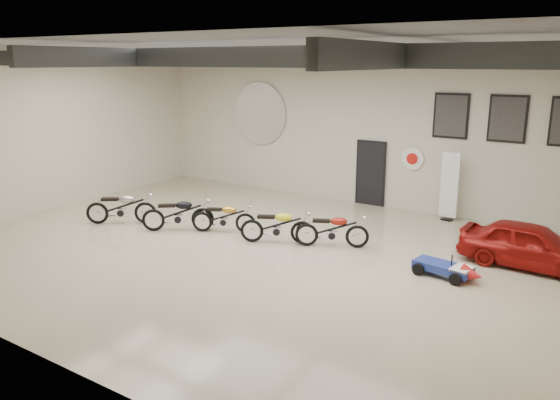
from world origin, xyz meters
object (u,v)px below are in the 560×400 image
Objects in this scene: motorcycle_yellow at (277,225)px; motorcycle_red at (332,229)px; motorcycle_black at (178,213)px; banner_stand at (449,188)px; motorcycle_silver at (121,207)px; vintage_car at (531,245)px; go_kart at (449,266)px; motorcycle_gold at (224,217)px.

motorcycle_red is (1.37, 0.51, -0.01)m from motorcycle_yellow.
motorcycle_black is 1.04× the size of motorcycle_yellow.
banner_stand reaches higher than motorcycle_red.
motorcycle_silver is 11.09m from vintage_car.
go_kart is at bearing -65.86° from banner_stand.
motorcycle_gold is 0.56× the size of vintage_car.
motorcycle_silver is 9.41m from go_kart.
motorcycle_red is at bearing -6.49° from motorcycle_yellow.
motorcycle_red is 4.71m from vintage_car.
motorcycle_silver is (-7.97, -5.64, -0.48)m from banner_stand.
banner_stand reaches higher than go_kart.
motorcycle_silver is at bearing 107.43° from vintage_car.
motorcycle_silver is 0.64× the size of vintage_car.
motorcycle_red is at bearing 108.02° from vintage_car.
motorcycle_black is 1.27× the size of go_kart.
banner_stand is at bearing 28.45° from motorcycle_yellow.
motorcycle_red is at bearing -20.12° from motorcycle_silver.
vintage_car is (4.54, 1.24, 0.06)m from motorcycle_red.
go_kart is (7.48, 0.68, -0.23)m from motorcycle_black.
go_kart is (3.16, -0.44, -0.20)m from motorcycle_red.
motorcycle_yellow is (-3.15, -4.59, -0.51)m from banner_stand.
motorcycle_silver reaches higher than motorcycle_yellow.
motorcycle_red is at bearing -23.78° from motorcycle_black.
vintage_car is at bearing -13.59° from motorcycle_gold.
banner_stand is 0.99× the size of motorcycle_silver.
motorcycle_silver is 6.38m from motorcycle_red.
banner_stand is at bearing 39.97° from motorcycle_red.
motorcycle_red reaches higher than motorcycle_gold.
banner_stand is 9.78m from motorcycle_silver.
motorcycle_red is 3.19m from go_kart.
motorcycle_black is 1.12× the size of motorcycle_gold.
motorcycle_black reaches higher than go_kart.
vintage_car is (2.76, -2.84, -0.47)m from banner_stand.
motorcycle_silver reaches higher than go_kart.
vintage_car reaches higher than go_kart.
motorcycle_red is (4.33, 1.13, -0.03)m from motorcycle_black.
banner_stand is 5.59m from motorcycle_yellow.
motorcycle_silver reaches higher than motorcycle_black.
motorcycle_red is at bearing -106.39° from banner_stand.
motorcycle_gold is 3.18m from motorcycle_red.
motorcycle_gold is at bearing -129.40° from banner_stand.
motorcycle_silver is at bearing -137.45° from banner_stand.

